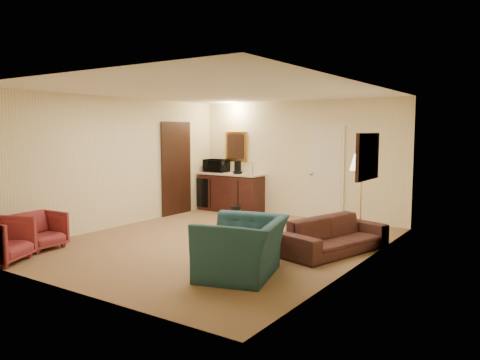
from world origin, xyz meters
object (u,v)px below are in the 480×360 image
object	(u,v)px
coffee_table	(259,247)
microwave	(216,164)
teal_armchair	(242,238)
rose_chair_far	(0,238)
wetbar_cabinet	(231,192)
floor_lamp	(361,198)
sofa	(335,229)
rose_chair_near	(40,229)
waste_bin	(236,212)
coffee_maker	(238,167)

from	to	relation	value
coffee_table	microwave	distance (m)	4.88
microwave	coffee_table	bearing A→B (deg)	-49.00
teal_armchair	rose_chair_far	xyz separation A→B (m)	(-3.30, -1.45, -0.15)
wetbar_cabinet	floor_lamp	distance (m)	3.93
sofa	microwave	xyz separation A→B (m)	(-4.07, 2.30, 0.74)
wetbar_cabinet	microwave	distance (m)	0.81
sofa	microwave	size ratio (longest dim) A/B	3.35
coffee_table	floor_lamp	world-z (taller)	floor_lamp
rose_chair_near	microwave	world-z (taller)	microwave
rose_chair_near	microwave	distance (m)	4.84
coffee_table	waste_bin	size ratio (longest dim) A/B	2.89
wetbar_cabinet	sofa	distance (m)	4.24
wetbar_cabinet	rose_chair_far	bearing A→B (deg)	-92.59
wetbar_cabinet	rose_chair_near	distance (m)	4.75
waste_bin	microwave	world-z (taller)	microwave
wetbar_cabinet	rose_chair_far	distance (m)	5.53
coffee_table	sofa	bearing A→B (deg)	57.76
floor_lamp	coffee_table	bearing A→B (deg)	-111.31
microwave	wetbar_cabinet	bearing A→B (deg)	-10.35
sofa	floor_lamp	bearing A→B (deg)	10.95
coffee_table	wetbar_cabinet	bearing A→B (deg)	130.47
wetbar_cabinet	sofa	world-z (taller)	wetbar_cabinet
floor_lamp	coffee_maker	size ratio (longest dim) A/B	4.91
rose_chair_far	coffee_maker	world-z (taller)	coffee_maker
sofa	waste_bin	world-z (taller)	sofa
floor_lamp	rose_chair_far	bearing A→B (deg)	-133.14
coffee_maker	rose_chair_near	bearing A→B (deg)	-99.39
sofa	floor_lamp	distance (m)	1.01
waste_bin	coffee_maker	distance (m)	1.22
wetbar_cabinet	rose_chair_near	xyz separation A→B (m)	(-0.50, -4.72, -0.13)
wetbar_cabinet	floor_lamp	bearing A→B (deg)	-19.71
wetbar_cabinet	rose_chair_near	world-z (taller)	wetbar_cabinet
coffee_table	microwave	bearing A→B (deg)	134.31
rose_chair_far	coffee_maker	distance (m)	5.53
teal_armchair	waste_bin	bearing A→B (deg)	-160.49
sofa	microwave	world-z (taller)	microwave
rose_chair_near	coffee_maker	xyz separation A→B (m)	(0.75, 4.66, 0.74)
coffee_table	microwave	world-z (taller)	microwave
rose_chair_far	sofa	bearing A→B (deg)	-74.22
wetbar_cabinet	coffee_maker	distance (m)	0.67
floor_lamp	microwave	size ratio (longest dim) A/B	2.72
sofa	floor_lamp	size ratio (longest dim) A/B	1.23
coffee_maker	wetbar_cabinet	bearing A→B (deg)	166.76
rose_chair_far	coffee_maker	size ratio (longest dim) A/B	2.32
waste_bin	microwave	xyz separation A→B (m)	(-1.12, 0.78, 0.98)
sofa	rose_chair_far	size ratio (longest dim) A/B	2.61
rose_chair_far	waste_bin	size ratio (longest dim) A/B	2.66
teal_armchair	microwave	distance (m)	5.46
wetbar_cabinet	microwave	size ratio (longest dim) A/B	2.88
coffee_table	teal_armchair	bearing A→B (deg)	-76.85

